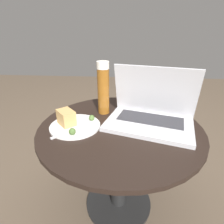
# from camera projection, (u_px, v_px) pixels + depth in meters

# --- Properties ---
(ground_plane) EXTENTS (6.00, 6.00, 0.00)m
(ground_plane) POSITION_uv_depth(u_px,v_px,m) (118.00, 202.00, 0.99)
(ground_plane) COLOR brown
(table) EXTENTS (0.72, 0.72, 0.50)m
(table) POSITION_uv_depth(u_px,v_px,m) (120.00, 148.00, 0.84)
(table) COLOR black
(table) RESTS_ON ground_plane
(napkin) EXTENTS (0.19, 0.16, 0.00)m
(napkin) POSITION_uv_depth(u_px,v_px,m) (74.00, 128.00, 0.76)
(napkin) COLOR silver
(napkin) RESTS_ON table
(laptop) EXTENTS (0.42, 0.33, 0.25)m
(laptop) POSITION_uv_depth(u_px,v_px,m) (151.00, 113.00, 0.78)
(laptop) COLOR silver
(laptop) RESTS_ON table
(beer_glass) EXTENTS (0.06, 0.06, 0.26)m
(beer_glass) POSITION_uv_depth(u_px,v_px,m) (103.00, 88.00, 0.85)
(beer_glass) COLOR brown
(beer_glass) RESTS_ON table
(snack_plate) EXTENTS (0.22, 0.22, 0.07)m
(snack_plate) POSITION_uv_depth(u_px,v_px,m) (72.00, 123.00, 0.76)
(snack_plate) COLOR white
(snack_plate) RESTS_ON table
(fork) EXTENTS (0.13, 0.13, 0.00)m
(fork) POSITION_uv_depth(u_px,v_px,m) (72.00, 131.00, 0.73)
(fork) COLOR silver
(fork) RESTS_ON table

